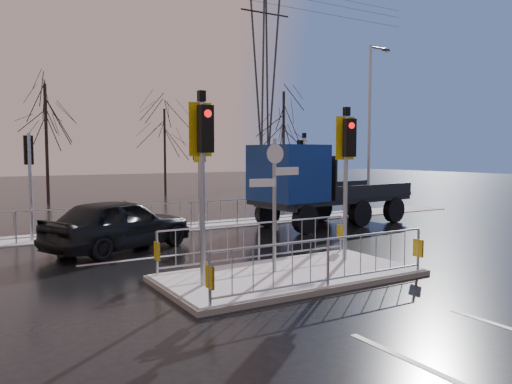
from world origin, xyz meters
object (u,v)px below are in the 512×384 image
traffic_island (289,261)px  flatbed_truck (307,184)px  car_far_lane (119,224)px  street_lamp_right (370,122)px

traffic_island → flatbed_truck: size_ratio=0.84×
traffic_island → car_far_lane: 5.90m
street_lamp_right → flatbed_truck: bearing=-157.0°
car_far_lane → street_lamp_right: (13.01, 3.13, 3.60)m
flatbed_truck → street_lamp_right: size_ratio=0.89×
car_far_lane → flatbed_truck: (7.53, 0.80, 0.91)m
car_far_lane → street_lamp_right: size_ratio=0.58×
traffic_island → car_far_lane: traffic_island is taller
traffic_island → street_lamp_right: (10.58, 8.49, 4.00)m
traffic_island → car_far_lane: bearing=114.3°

